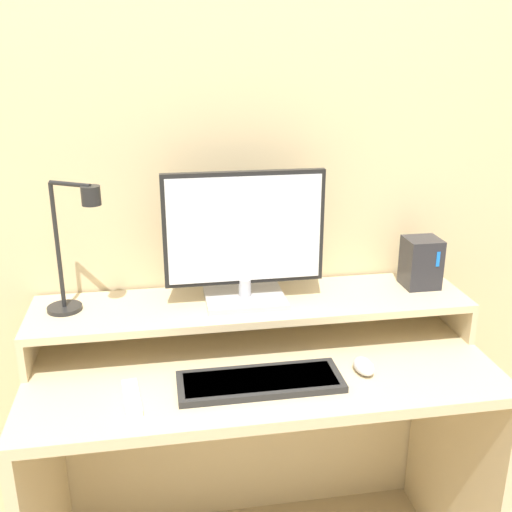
{
  "coord_description": "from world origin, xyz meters",
  "views": [
    {
      "loc": [
        -0.26,
        -1.16,
        1.6
      ],
      "look_at": [
        -0.01,
        0.31,
        1.07
      ],
      "focal_mm": 42.0,
      "sensor_mm": 36.0,
      "label": 1
    }
  ],
  "objects_px": {
    "desk_lamp": "(74,247)",
    "mouse": "(364,366)",
    "remote_control": "(132,397)",
    "monitor": "(244,240)",
    "keyboard": "(260,381)",
    "router_dock": "(421,262)"
  },
  "relations": [
    {
      "from": "desk_lamp",
      "to": "mouse",
      "type": "bearing_deg",
      "value": -17.37
    },
    {
      "from": "mouse",
      "to": "remote_control",
      "type": "distance_m",
      "value": 0.61
    },
    {
      "from": "monitor",
      "to": "remote_control",
      "type": "xyz_separation_m",
      "value": [
        -0.33,
        -0.27,
        -0.31
      ]
    },
    {
      "from": "keyboard",
      "to": "router_dock",
      "type": "bearing_deg",
      "value": 27.15
    },
    {
      "from": "desk_lamp",
      "to": "mouse",
      "type": "relative_size",
      "value": 4.14
    },
    {
      "from": "monitor",
      "to": "mouse",
      "type": "relative_size",
      "value": 5.07
    },
    {
      "from": "keyboard",
      "to": "remote_control",
      "type": "bearing_deg",
      "value": -177.12
    },
    {
      "from": "monitor",
      "to": "remote_control",
      "type": "distance_m",
      "value": 0.52
    },
    {
      "from": "monitor",
      "to": "keyboard",
      "type": "relative_size",
      "value": 1.07
    },
    {
      "from": "router_dock",
      "to": "mouse",
      "type": "relative_size",
      "value": 1.71
    },
    {
      "from": "desk_lamp",
      "to": "remote_control",
      "type": "height_order",
      "value": "desk_lamp"
    },
    {
      "from": "mouse",
      "to": "remote_control",
      "type": "relative_size",
      "value": 0.57
    },
    {
      "from": "desk_lamp",
      "to": "mouse",
      "type": "xyz_separation_m",
      "value": [
        0.75,
        -0.23,
        -0.3
      ]
    },
    {
      "from": "mouse",
      "to": "remote_control",
      "type": "xyz_separation_m",
      "value": [
        -0.61,
        -0.03,
        -0.01
      ]
    },
    {
      "from": "monitor",
      "to": "router_dock",
      "type": "distance_m",
      "value": 0.56
    },
    {
      "from": "monitor",
      "to": "desk_lamp",
      "type": "bearing_deg",
      "value": -179.36
    },
    {
      "from": "monitor",
      "to": "remote_control",
      "type": "bearing_deg",
      "value": -139.97
    },
    {
      "from": "router_dock",
      "to": "remote_control",
      "type": "height_order",
      "value": "router_dock"
    },
    {
      "from": "mouse",
      "to": "keyboard",
      "type": "bearing_deg",
      "value": -176.44
    },
    {
      "from": "desk_lamp",
      "to": "remote_control",
      "type": "distance_m",
      "value": 0.43
    },
    {
      "from": "monitor",
      "to": "remote_control",
      "type": "height_order",
      "value": "monitor"
    },
    {
      "from": "monitor",
      "to": "desk_lamp",
      "type": "xyz_separation_m",
      "value": [
        -0.46,
        -0.01,
        0.01
      ]
    }
  ]
}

